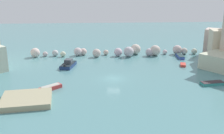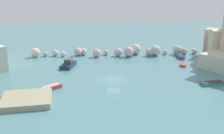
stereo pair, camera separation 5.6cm
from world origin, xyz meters
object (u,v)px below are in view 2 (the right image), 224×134
(moored_boat_1, at_px, (180,56))
(moored_boat_4, at_px, (183,65))
(moored_boat_0, at_px, (68,64))
(moored_boat_3, at_px, (51,88))
(moored_boat_2, at_px, (212,83))
(stone_dock, at_px, (26,99))
(moored_boat_5, at_px, (22,100))

(moored_boat_1, height_order, moored_boat_4, moored_boat_1)
(moored_boat_0, relative_size, moored_boat_1, 1.29)
(moored_boat_0, distance_m, moored_boat_3, 13.30)
(moored_boat_0, xyz_separation_m, moored_boat_2, (26.83, -12.77, -0.29))
(stone_dock, xyz_separation_m, moored_boat_3, (2.85, 4.98, -0.09))
(moored_boat_2, distance_m, moored_boat_5, 32.66)
(moored_boat_5, bearing_deg, stone_dock, -7.66)
(moored_boat_0, bearing_deg, moored_boat_4, -79.02)
(moored_boat_2, relative_size, moored_boat_4, 1.72)
(moored_boat_0, distance_m, moored_boat_2, 29.71)
(moored_boat_4, relative_size, moored_boat_5, 1.07)
(moored_boat_2, bearing_deg, moored_boat_4, -89.97)
(stone_dock, relative_size, moored_boat_2, 1.73)
(moored_boat_3, relative_size, moored_boat_5, 1.63)
(moored_boat_0, relative_size, moored_boat_5, 2.31)
(stone_dock, relative_size, moored_boat_3, 1.94)
(moored_boat_4, bearing_deg, moored_boat_3, -49.01)
(stone_dock, distance_m, moored_boat_3, 5.74)
(moored_boat_0, distance_m, moored_boat_1, 27.51)
(moored_boat_2, xyz_separation_m, moored_boat_5, (-32.24, -5.23, -0.06))
(moored_boat_4, bearing_deg, moored_boat_2, 23.95)
(moored_boat_0, bearing_deg, moored_boat_5, 176.49)
(moored_boat_3, bearing_deg, moored_boat_4, -15.76)
(moored_boat_1, bearing_deg, moored_boat_3, -53.09)
(stone_dock, height_order, moored_boat_2, stone_dock)
(stone_dock, xyz_separation_m, moored_boat_4, (30.02, 17.16, -0.18))
(moored_boat_2, bearing_deg, moored_boat_5, 2.13)
(moored_boat_2, bearing_deg, moored_boat_3, -6.28)
(moored_boat_5, bearing_deg, moored_boat_4, 32.97)
(stone_dock, relative_size, moored_boat_0, 1.37)
(stone_dock, bearing_deg, moored_boat_4, 29.76)
(moored_boat_2, height_order, moored_boat_3, moored_boat_3)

